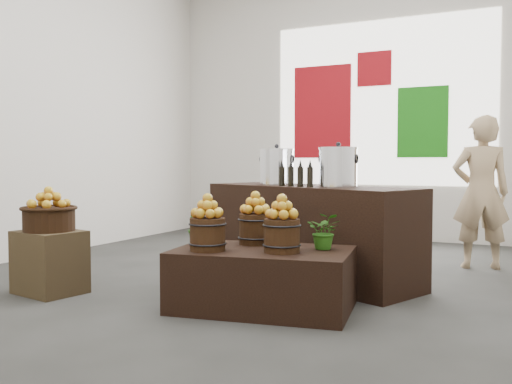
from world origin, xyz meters
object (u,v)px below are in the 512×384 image
at_px(display_table, 263,279).
at_px(stock_pot_center, 338,168).
at_px(wicker_basket, 49,220).
at_px(crate, 50,262).
at_px(stock_pot_left, 277,168).
at_px(counter, 309,233).
at_px(shopper, 481,192).

xyz_separation_m(display_table, stock_pot_center, (0.26, 1.06, 0.85)).
distance_m(wicker_basket, display_table, 1.95).
bearing_deg(crate, stock_pot_left, 50.52).
height_order(display_table, counter, counter).
distance_m(counter, stock_pot_center, 0.72).
bearing_deg(stock_pot_left, stock_pot_center, -22.12).
xyz_separation_m(wicker_basket, shopper, (3.24, 2.87, 0.17)).
distance_m(display_table, counter, 1.21).
height_order(crate, stock_pot_center, stock_pot_center).
relative_size(crate, counter, 0.24).
bearing_deg(display_table, counter, 83.88).
relative_size(stock_pot_left, stock_pot_center, 1.00).
bearing_deg(shopper, display_table, 44.68).
relative_size(crate, display_table, 0.40).
bearing_deg(stock_pot_left, shopper, 32.60).
xyz_separation_m(crate, shopper, (3.24, 2.87, 0.54)).
bearing_deg(counter, crate, -117.91).
height_order(wicker_basket, stock_pot_center, stock_pot_center).
bearing_deg(counter, wicker_basket, -117.91).
height_order(crate, counter, counter).
distance_m(stock_pot_center, shopper, 1.87).
distance_m(crate, counter, 2.37).
bearing_deg(stock_pot_left, display_table, -70.21).
distance_m(crate, stock_pot_left, 2.33).
relative_size(display_table, stock_pot_left, 3.91).
bearing_deg(wicker_basket, display_table, 9.90).
relative_size(crate, wicker_basket, 1.25).
bearing_deg(shopper, stock_pot_left, 15.38).
bearing_deg(wicker_basket, stock_pot_center, 32.95).
bearing_deg(shopper, wicker_basket, 24.33).
height_order(stock_pot_left, shopper, shopper).
height_order(counter, stock_pot_center, stock_pot_center).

